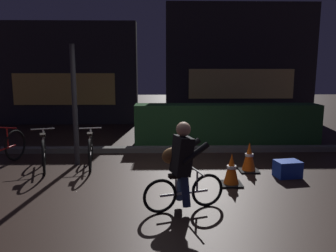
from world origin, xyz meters
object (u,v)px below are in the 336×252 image
object	(u,v)px
parked_bike_center_left	(91,149)
traffic_cone_far	(249,158)
traffic_cone_near	(231,170)
parked_bike_left_mid	(44,151)
blue_crate	(288,169)
cyclist	(182,166)
street_post	(75,106)

from	to	relation	value
parked_bike_center_left	traffic_cone_far	distance (m)	3.16
traffic_cone_near	traffic_cone_far	world-z (taller)	traffic_cone_far
parked_bike_left_mid	parked_bike_center_left	size ratio (longest dim) A/B	0.99
blue_crate	parked_bike_left_mid	bearing A→B (deg)	171.45
cyclist	traffic_cone_near	bearing A→B (deg)	29.62
street_post	blue_crate	distance (m)	4.27
street_post	cyclist	bearing A→B (deg)	-48.30
street_post	cyclist	xyz separation A→B (m)	(2.02, -2.26, -0.59)
street_post	traffic_cone_near	bearing A→B (deg)	-23.99
parked_bike_left_mid	traffic_cone_far	bearing A→B (deg)	-113.45
traffic_cone_near	traffic_cone_far	bearing A→B (deg)	56.25
street_post	parked_bike_left_mid	distance (m)	1.08
parked_bike_center_left	cyclist	xyz separation A→B (m)	(1.72, -2.21, 0.29)
parked_bike_left_mid	blue_crate	distance (m)	4.69
blue_crate	cyclist	size ratio (longest dim) A/B	0.35
blue_crate	cyclist	bearing A→B (deg)	-145.95
traffic_cone_far	street_post	bearing A→B (deg)	170.79
traffic_cone_near	blue_crate	bearing A→B (deg)	19.71
traffic_cone_near	blue_crate	world-z (taller)	traffic_cone_near
street_post	parked_bike_left_mid	xyz separation A→B (m)	(-0.60, -0.20, -0.87)
traffic_cone_far	cyclist	world-z (taller)	cyclist
parked_bike_left_mid	traffic_cone_near	size ratio (longest dim) A/B	2.84
parked_bike_left_mid	traffic_cone_far	distance (m)	4.03
street_post	parked_bike_center_left	bearing A→B (deg)	-10.47
parked_bike_left_mid	traffic_cone_near	xyz separation A→B (m)	(3.52, -1.10, -0.08)
parked_bike_left_mid	traffic_cone_near	distance (m)	3.69
blue_crate	cyclist	distance (m)	2.48
parked_bike_left_mid	blue_crate	bearing A→B (deg)	-117.00
parked_bike_left_mid	traffic_cone_far	xyz separation A→B (m)	(4.02, -0.35, -0.07)
cyclist	parked_bike_left_mid	bearing A→B (deg)	124.49
parked_bike_left_mid	cyclist	distance (m)	3.34
street_post	traffic_cone_near	size ratio (longest dim) A/B	4.44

